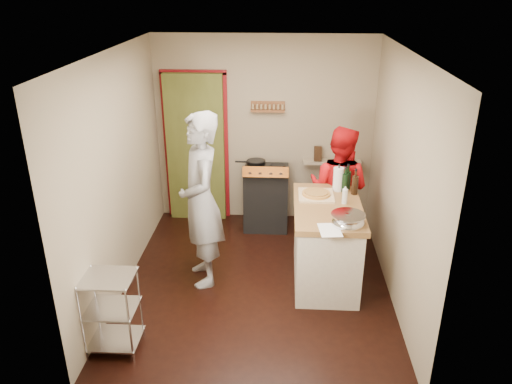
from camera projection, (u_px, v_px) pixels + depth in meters
floor at (257, 281)px, 5.81m from camera, size 3.50×3.50×0.00m
back_wall at (219, 141)px, 7.03m from camera, size 3.00×0.44×2.60m
left_wall at (118, 175)px, 5.37m from camera, size 0.04×3.50×2.60m
right_wall at (400, 181)px, 5.21m from camera, size 0.04×3.50×2.60m
ceiling at (257, 51)px, 4.77m from camera, size 3.00×3.50×0.02m
stove at (266, 197)px, 6.93m from camera, size 0.60×0.63×1.00m
wire_shelving at (111, 309)px, 4.61m from camera, size 0.48×0.40×0.80m
island at (326, 241)px, 5.66m from camera, size 0.74×1.38×1.26m
person_stripe at (201, 201)px, 5.48m from camera, size 0.68×0.84×1.99m
person_red at (338, 189)px, 6.25m from camera, size 0.98×0.91×1.63m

